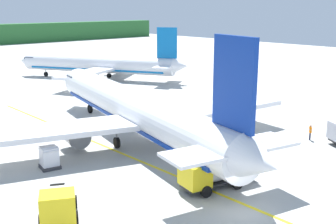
{
  "coord_description": "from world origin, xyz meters",
  "views": [
    {
      "loc": [
        -22.14,
        -17.1,
        13.85
      ],
      "look_at": [
        6.63,
        14.76,
        3.25
      ],
      "focal_mm": 46.15,
      "sensor_mm": 36.0,
      "label": 1
    }
  ],
  "objects": [
    {
      "name": "apron_guide_line",
      "position": [
        0.96,
        12.73,
        0.01
      ],
      "size": [
        0.3,
        60.0,
        0.01
      ],
      "primitive_type": "cube",
      "color": "yellow",
      "rests_on": "ground"
    },
    {
      "name": "service_truck_baggage",
      "position": [
        -10.12,
        6.92,
        1.19
      ],
      "size": [
        4.54,
        5.94,
        2.51
      ],
      "color": "yellow",
      "rests_on": "ground"
    },
    {
      "name": "crew_loader_right",
      "position": [
        18.3,
        5.25,
        0.98
      ],
      "size": [
        0.5,
        0.47,
        1.67
      ],
      "color": "#191E33",
      "rests_on": "ground"
    },
    {
      "name": "airliner_foreground",
      "position": [
        4.34,
        17.18,
        3.39
      ],
      "size": [
        34.41,
        41.35,
        11.9
      ],
      "color": "white",
      "rests_on": "ground"
    },
    {
      "name": "airliner_mid_apron",
      "position": [
        23.32,
        52.72,
        2.88
      ],
      "size": [
        27.16,
        32.03,
        10.1
      ],
      "color": "white",
      "rests_on": "ground"
    },
    {
      "name": "cargo_container_near",
      "position": [
        -6.02,
        16.18,
        0.97
      ],
      "size": [
        1.87,
        1.87,
        2.05
      ],
      "color": "#333338",
      "rests_on": "ground"
    },
    {
      "name": "service_truck_catering",
      "position": [
        1.86,
        3.66,
        1.4
      ],
      "size": [
        6.77,
        3.28,
        2.4
      ],
      "color": "yellow",
      "rests_on": "ground"
    },
    {
      "name": "crew_marshaller",
      "position": [
        8.08,
        11.54,
        0.97
      ],
      "size": [
        0.28,
        0.63,
        1.65
      ],
      "color": "#191E33",
      "rests_on": "ground"
    }
  ]
}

